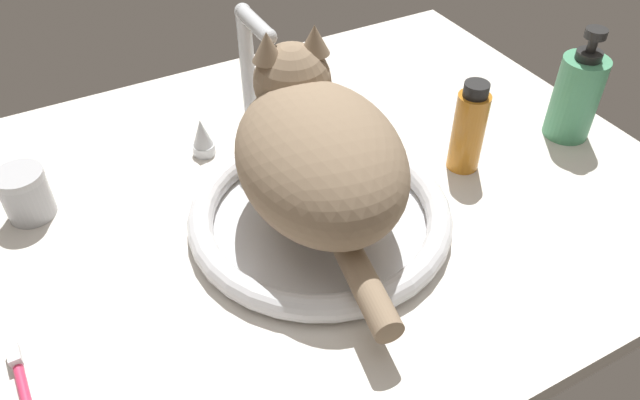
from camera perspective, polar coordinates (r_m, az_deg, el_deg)
countertop at (r=82.96cm, az=-3.38°, el=-0.60°), size 104.17×75.88×3.00cm
sink_basin at (r=77.22cm, az=0.00°, el=-1.42°), size 33.01×33.01×3.19cm
faucet at (r=87.81cm, az=-6.33°, el=9.72°), size 18.68×10.95×21.03cm
cat at (r=72.49cm, az=-0.43°, el=4.86°), size 23.68×37.61×18.39cm
metal_jar at (r=85.69cm, az=-25.59°, el=0.50°), size 6.03×6.03×6.72cm
soap_pump_bottle at (r=97.06cm, az=22.62°, el=8.92°), size 6.55×6.55×16.88cm
amber_bottle at (r=85.82cm, az=13.60°, el=6.42°), size 4.41×4.41×13.27cm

